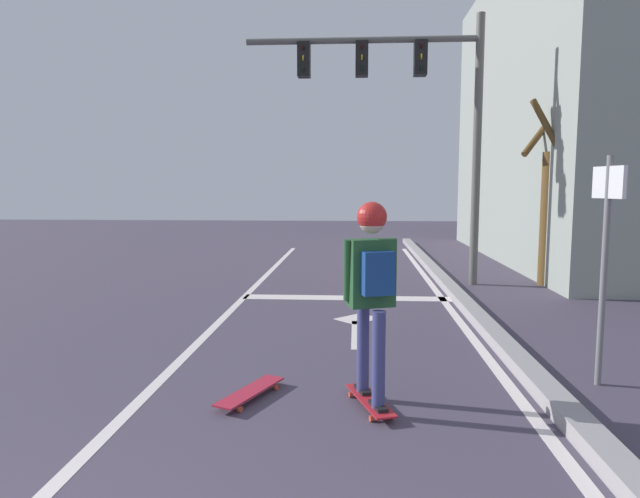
% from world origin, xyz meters
% --- Properties ---
extents(lane_line_center, '(0.12, 20.00, 0.01)m').
position_xyz_m(lane_line_center, '(-0.18, 6.00, 0.00)').
color(lane_line_center, silver).
rests_on(lane_line_center, ground).
extents(lane_line_curbside, '(0.12, 20.00, 0.01)m').
position_xyz_m(lane_line_curbside, '(3.23, 6.00, 0.00)').
color(lane_line_curbside, silver).
rests_on(lane_line_curbside, ground).
extents(stop_bar, '(3.56, 0.40, 0.01)m').
position_xyz_m(stop_bar, '(1.60, 8.29, 0.00)').
color(stop_bar, silver).
rests_on(stop_bar, ground).
extents(lane_arrow_stem, '(0.16, 1.40, 0.01)m').
position_xyz_m(lane_arrow_stem, '(1.78, 5.94, 0.00)').
color(lane_arrow_stem, silver).
rests_on(lane_arrow_stem, ground).
extents(lane_arrow_head, '(0.71, 0.71, 0.01)m').
position_xyz_m(lane_arrow_head, '(1.78, 6.79, 0.00)').
color(lane_arrow_head, silver).
rests_on(lane_arrow_head, ground).
extents(curb_strip, '(0.24, 24.00, 0.14)m').
position_xyz_m(curb_strip, '(3.48, 6.00, 0.07)').
color(curb_strip, '#989395').
rests_on(curb_strip, ground).
extents(skateboard, '(0.43, 0.82, 0.08)m').
position_xyz_m(skateboard, '(1.88, 3.52, 0.06)').
color(skateboard, '#AE1C26').
rests_on(skateboard, ground).
extents(skater, '(0.45, 0.62, 1.71)m').
position_xyz_m(skater, '(1.88, 3.50, 1.17)').
color(skater, '#3A3D75').
rests_on(skater, skateboard).
extents(spare_skateboard, '(0.52, 0.87, 0.08)m').
position_xyz_m(spare_skateboard, '(0.80, 3.65, 0.07)').
color(spare_skateboard, '#AC2134').
rests_on(spare_skateboard, ground).
extents(traffic_signal_mast, '(4.50, 0.34, 5.13)m').
position_xyz_m(traffic_signal_mast, '(2.73, 9.79, 3.68)').
color(traffic_signal_mast, '#5B5B54').
rests_on(traffic_signal_mast, ground).
extents(street_sign_post, '(0.13, 0.44, 2.20)m').
position_xyz_m(street_sign_post, '(4.10, 4.23, 1.44)').
color(street_sign_post, slate).
rests_on(street_sign_post, ground).
extents(roadside_tree, '(1.07, 1.08, 3.55)m').
position_xyz_m(roadside_tree, '(5.47, 9.84, 1.52)').
color(roadside_tree, brown).
rests_on(roadside_tree, ground).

